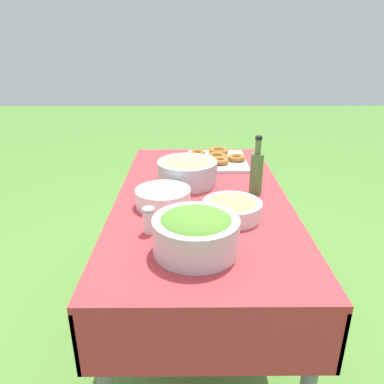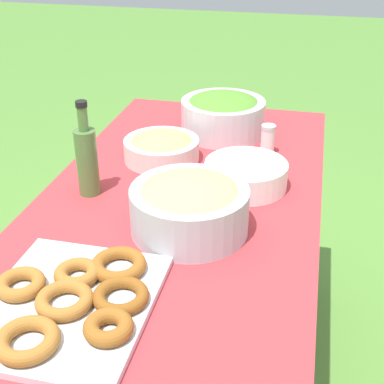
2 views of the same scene
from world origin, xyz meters
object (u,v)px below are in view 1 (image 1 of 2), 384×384
(olive_oil_bottle, at_px, (256,171))
(pasta_bowl, at_px, (187,170))
(salad_bowl, at_px, (196,231))
(plate_stack, at_px, (163,197))
(bread_bowl, at_px, (232,208))
(donut_platter, at_px, (215,159))

(olive_oil_bottle, bearing_deg, pasta_bowl, -111.28)
(salad_bowl, relative_size, plate_stack, 1.23)
(olive_oil_bottle, xyz_separation_m, bread_bowl, (0.25, -0.13, -0.06))
(salad_bowl, height_order, plate_stack, salad_bowl)
(pasta_bowl, relative_size, plate_stack, 1.24)
(pasta_bowl, height_order, plate_stack, pasta_bowl)
(olive_oil_bottle, height_order, bread_bowl, olive_oil_bottle)
(pasta_bowl, relative_size, olive_oil_bottle, 1.08)
(salad_bowl, xyz_separation_m, plate_stack, (-0.36, -0.13, -0.04))
(salad_bowl, xyz_separation_m, pasta_bowl, (-0.62, -0.03, -0.00))
(donut_platter, height_order, olive_oil_bottle, olive_oil_bottle)
(salad_bowl, distance_m, bread_bowl, 0.29)
(pasta_bowl, xyz_separation_m, olive_oil_bottle, (0.12, 0.31, 0.03))
(plate_stack, distance_m, olive_oil_bottle, 0.43)
(salad_bowl, relative_size, donut_platter, 0.69)
(salad_bowl, bearing_deg, donut_platter, 172.50)
(pasta_bowl, xyz_separation_m, donut_platter, (-0.33, 0.15, -0.05))
(pasta_bowl, distance_m, donut_platter, 0.37)
(plate_stack, relative_size, olive_oil_bottle, 0.88)
(pasta_bowl, relative_size, bread_bowl, 1.24)
(donut_platter, bearing_deg, olive_oil_bottle, 18.77)
(donut_platter, xyz_separation_m, olive_oil_bottle, (0.45, 0.15, 0.08))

